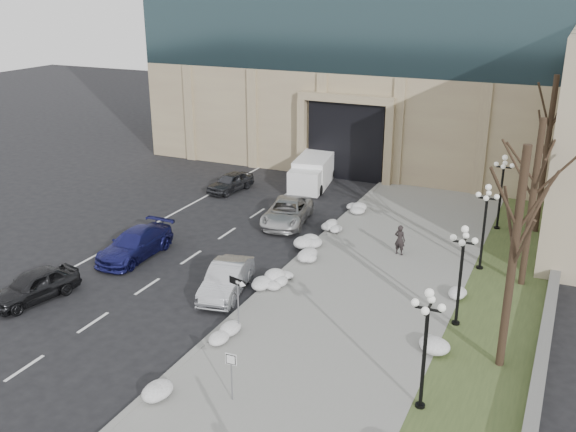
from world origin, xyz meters
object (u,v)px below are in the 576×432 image
car_c (135,244)px  car_e (230,182)px  box_truck (313,172)px  lamppost_d (502,182)px  car_a (34,286)px  car_d (287,212)px  lamppost_b (462,262)px  car_b (226,279)px  keep_sign (231,367)px  lamppost_c (485,216)px  pedestrian (400,240)px  one_way_sign (240,290)px  lamppost_a (426,333)px

car_c → car_e: (-1.18, 12.72, -0.08)m
box_truck → lamppost_d: lamppost_d is taller
lamppost_d → car_a: bearing=-134.9°
car_d → car_e: car_d is taller
lamppost_b → lamppost_d: 13.00m
lamppost_d → car_b: bearing=-126.7°
keep_sign → car_e: bearing=116.6°
lamppost_b → lamppost_c: size_ratio=1.00×
car_e → lamppost_b: size_ratio=0.85×
lamppost_c → car_e: bearing=160.9°
car_b → car_a: bearing=-163.1°
box_truck → keep_sign: bearing=-83.1°
car_a → car_e: 18.89m
car_d → lamppost_d: size_ratio=1.13×
car_a → car_d: bearing=79.2°
lamppost_c → lamppost_d: (0.00, 6.50, 0.00)m
car_b → car_e: 16.54m
car_e → keep_sign: 25.30m
car_a → lamppost_b: bearing=30.9°
pedestrian → car_a: bearing=52.0°
car_a → lamppost_b: 19.84m
lamppost_d → one_way_sign: bearing=-115.0°
pedestrian → car_c: bearing=36.5°
car_b → one_way_sign: one_way_sign is taller
car_d → lamppost_d: bearing=9.2°
car_b → car_e: bearing=106.9°
one_way_sign → pedestrian: bearing=86.7°
car_d → box_truck: (-1.69, 8.30, 0.28)m
box_truck → lamppost_c: 17.55m
box_truck → car_e: bearing=-150.3°
car_d → lamppost_a: size_ratio=1.13×
car_d → lamppost_b: size_ratio=1.13×
car_c → lamppost_d: (17.62, 12.72, 2.31)m
car_b → box_truck: size_ratio=0.66×
car_d → pedestrian: 8.16m
lamppost_d → box_truck: bearing=164.1°
lamppost_a → one_way_sign: bearing=167.6°
car_c → lamppost_b: (17.62, -0.28, 2.31)m
car_d → lamppost_d: 13.18m
car_b → car_d: 10.27m
pedestrian → one_way_sign: bearing=82.3°
one_way_sign → car_a: bearing=-157.8°
box_truck → one_way_sign: size_ratio=2.64×
keep_sign → lamppost_a: (6.27, 2.46, 1.59)m
one_way_sign → lamppost_b: lamppost_b is taller
car_a → one_way_sign: 10.73m
car_c → lamppost_a: 19.02m
lamppost_b → lamppost_d: (0.00, 13.00, 0.00)m
car_c → car_d: 9.97m
lamppost_c → one_way_sign: bearing=-126.4°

